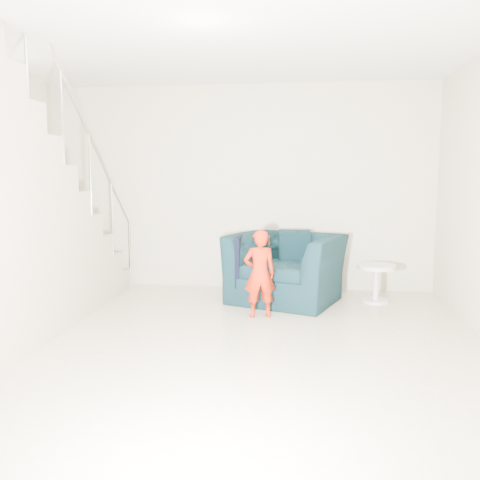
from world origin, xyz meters
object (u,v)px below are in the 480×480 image
(side_table, at_px, (376,277))
(armchair, at_px, (286,268))
(staircase, at_px, (11,235))
(toddler, at_px, (260,274))

(side_table, bearing_deg, armchair, -177.64)
(side_table, distance_m, staircase, 4.05)
(armchair, relative_size, staircase, 0.34)
(staircase, bearing_deg, armchair, 30.26)
(toddler, distance_m, staircase, 2.51)
(armchair, distance_m, side_table, 1.08)
(armchair, bearing_deg, staircase, -129.37)
(side_table, xyz_separation_m, staircase, (-3.68, -1.56, 0.64))
(side_table, bearing_deg, toddler, -149.16)
(toddler, distance_m, side_table, 1.56)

